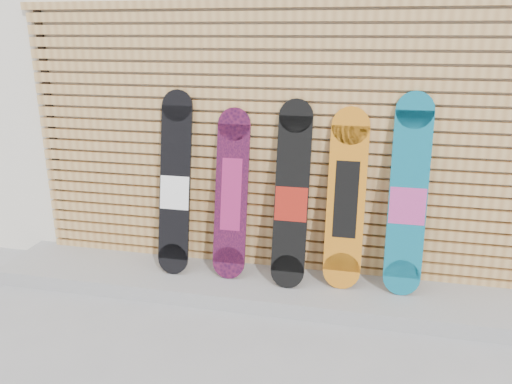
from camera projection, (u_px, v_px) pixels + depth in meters
ground at (268, 343)px, 3.47m from camera, size 80.00×80.00×0.00m
building at (364, 54)px, 6.07m from camera, size 12.00×5.00×3.60m
concrete_step at (266, 286)px, 4.12m from camera, size 4.60×0.70×0.12m
slat_wall at (274, 143)px, 4.03m from camera, size 4.26×0.08×2.29m
snowboard_0 at (175, 185)px, 4.11m from camera, size 0.26×0.34×1.50m
snowboard_1 at (231, 194)px, 4.05m from camera, size 0.27×0.32×1.37m
snowboard_2 at (292, 196)px, 3.91m from camera, size 0.27×0.38×1.46m
snowboard_3 at (346, 199)px, 3.87m from camera, size 0.29×0.29×1.41m
snowboard_4 at (408, 197)px, 3.76m from camera, size 0.28×0.30×1.54m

